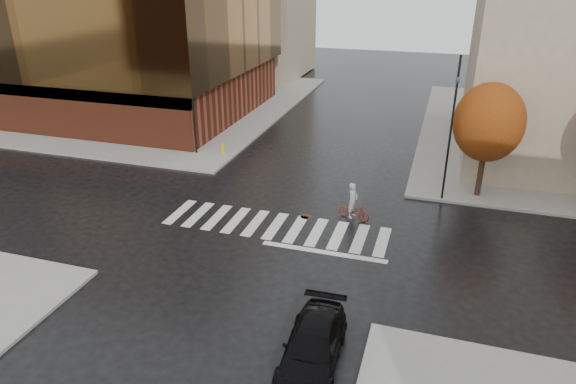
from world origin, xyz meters
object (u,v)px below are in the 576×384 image
object	(u,v)px
cyclist	(354,207)
traffic_light_nw	(192,101)
fire_hydrant	(223,148)
sedan	(313,346)
traffic_light_ne	(452,119)

from	to	relation	value
cyclist	traffic_light_nw	bearing A→B (deg)	80.28
cyclist	fire_hydrant	size ratio (longest dim) A/B	2.73
sedan	traffic_light_nw	world-z (taller)	traffic_light_nw
traffic_light_nw	sedan	bearing A→B (deg)	13.72
traffic_light_nw	fire_hydrant	distance (m)	3.82
sedan	cyclist	world-z (taller)	cyclist
sedan	fire_hydrant	size ratio (longest dim) A/B	6.14
fire_hydrant	cyclist	bearing A→B (deg)	-33.25
cyclist	traffic_light_ne	bearing A→B (deg)	-31.30
traffic_light_ne	fire_hydrant	size ratio (longest dim) A/B	10.70
cyclist	fire_hydrant	xyz separation A→B (m)	(-10.58, 6.93, -0.13)
cyclist	fire_hydrant	world-z (taller)	cyclist
sedan	fire_hydrant	world-z (taller)	sedan
traffic_light_nw	traffic_light_ne	bearing A→B (deg)	57.64
traffic_light_nw	fire_hydrant	world-z (taller)	traffic_light_nw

